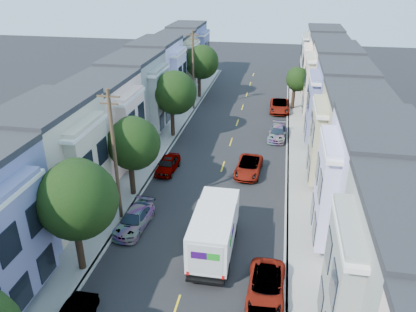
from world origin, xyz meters
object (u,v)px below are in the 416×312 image
Objects in this scene: parked_left_d at (168,164)px; utility_pole_near at (115,157)px; utility_pole_far at (193,71)px; fedex_truck at (214,230)px; tree_e at (201,62)px; parked_right_c at (277,133)px; tree_b at (76,200)px; parked_right_b at (266,287)px; tree_far_r at (297,80)px; tree_c at (133,144)px; parked_left_c at (134,220)px; lead_sedan at (249,167)px; tree_d at (174,93)px; parked_right_d at (279,106)px.

utility_pole_near is at bearing -97.45° from parked_left_d.
utility_pole_far is 1.49× the size of fedex_truck.
utility_pole_near is at bearing -90.00° from utility_pole_far.
parked_right_c is at bearing -50.10° from tree_e.
tree_b is 1.63× the size of parked_right_b.
utility_pole_near reaches higher than fedex_truck.
tree_b is at bearing -93.45° from parked_left_d.
tree_e reaches higher than tree_far_r.
tree_b reaches higher than parked_right_b.
tree_c is 1.53× the size of parked_left_c.
lead_sedan is at bearing -68.40° from tree_e.
utility_pole_near is at bearing -117.91° from parked_right_c.
parked_right_c is (0.00, 23.92, 0.02)m from parked_right_b.
tree_far_r is (13.20, 24.98, -0.69)m from tree_c.
tree_d is at bearing 117.05° from parked_right_b.
parked_left_c is 0.85× the size of parked_right_d.
tree_c is 1.54× the size of parked_right_c.
tree_far_r is (13.20, 34.30, -1.15)m from tree_b.
parked_left_d is (1.40, 8.17, -4.47)m from utility_pole_near.
utility_pole_near is 2.26× the size of parked_right_c.
utility_pole_near is at bearing -89.96° from tree_c.
tree_far_r is 0.56× the size of utility_pole_near.
tree_b reaches higher than parked_left_c.
utility_pole_near is 1.00× the size of utility_pole_far.
tree_d is 1.76× the size of parked_left_d.
tree_e is at bearing 90.00° from tree_c.
tree_b is 1.43× the size of parked_right_d.
parked_right_b is at bearing -70.71° from utility_pole_far.
parked_right_d is at bearing -147.49° from tree_far_r.
fedex_truck is at bearing 137.69° from parked_right_b.
tree_e is at bearing 90.02° from utility_pole_far.
parked_right_b is (2.38, -15.04, -0.03)m from lead_sedan.
parked_left_d is 0.80× the size of parked_right_d.
parked_right_d is at bearing -20.23° from tree_e.
tree_b is at bearing -90.00° from tree_c.
fedex_truck reaches higher than lead_sedan.
utility_pole_near is 2.17× the size of parked_right_b.
tree_b is 1.34× the size of tree_far_r.
fedex_truck is 11.81m from lead_sedan.
tree_far_r is 0.83× the size of fedex_truck.
parked_left_d reaches higher than parked_right_b.
utility_pole_near is at bearing -114.87° from tree_far_r.
parked_left_d is at bearing 80.28° from utility_pole_near.
lead_sedan is (-4.38, -19.42, -3.32)m from tree_far_r.
fedex_truck is (7.58, 3.19, -3.35)m from tree_b.
parked_left_c reaches higher than parked_right_b.
tree_far_r reaches higher than lead_sedan.
utility_pole_far reaches higher than parked_right_b.
fedex_truck is at bearing -98.42° from parked_right_d.
tree_d is 0.99× the size of tree_e.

